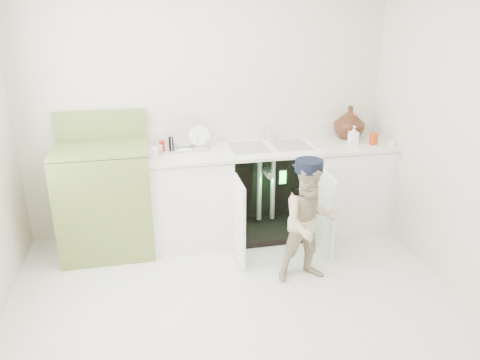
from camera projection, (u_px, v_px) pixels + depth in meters
name	position (u px, v px, depth m)	size (l,w,h in m)	color
ground	(239.00, 310.00, 3.55)	(3.50, 3.50, 0.00)	beige
room_shell	(239.00, 154.00, 3.10)	(6.00, 5.50, 1.26)	beige
counter_run	(271.00, 188.00, 4.60)	(2.44, 1.02, 1.22)	white
avocado_stove	(105.00, 198.00, 4.25)	(0.81, 0.65, 1.26)	olive
repair_worker	(310.00, 221.00, 3.79)	(0.51, 0.74, 1.05)	beige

